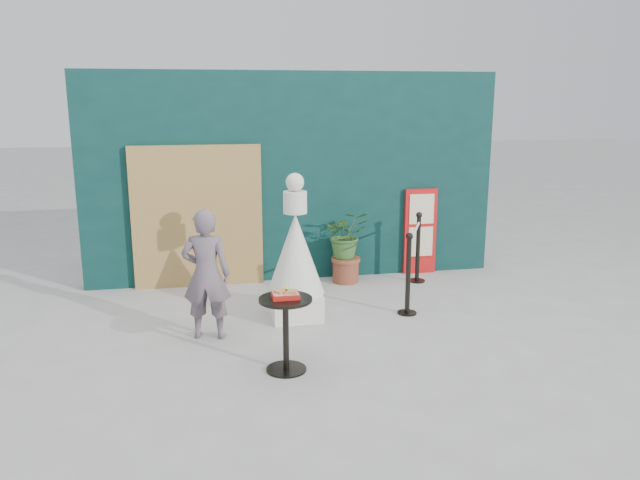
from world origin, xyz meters
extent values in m
plane|color=#ADAAA5|center=(0.00, 0.00, 0.00)|extent=(60.00, 60.00, 0.00)
cube|color=#0A2D2A|center=(0.00, 3.15, 1.50)|extent=(6.00, 0.30, 3.00)
cube|color=tan|center=(-1.40, 2.94, 1.00)|extent=(1.80, 0.08, 2.00)
imported|color=#64565F|center=(-1.33, 0.92, 0.73)|extent=(0.59, 0.45, 1.47)
cube|color=red|center=(1.90, 2.96, 0.65)|extent=(0.50, 0.06, 1.30)
cube|color=beige|center=(1.90, 2.92, 1.00)|extent=(0.38, 0.02, 0.45)
cube|color=beige|center=(1.90, 2.92, 0.50)|extent=(0.38, 0.02, 0.45)
cube|color=red|center=(1.90, 2.92, 0.15)|extent=(0.38, 0.02, 0.18)
cube|color=white|center=(-0.27, 1.37, 0.16)|extent=(0.60, 0.60, 0.32)
cone|color=white|center=(-0.27, 1.37, 0.81)|extent=(0.69, 0.69, 0.97)
cylinder|color=silver|center=(-0.27, 1.37, 1.43)|extent=(0.28, 0.28, 0.26)
sphere|color=white|center=(-0.27, 1.37, 1.67)|extent=(0.22, 0.22, 0.22)
cylinder|color=black|center=(-0.60, -0.11, 0.01)|extent=(0.40, 0.40, 0.02)
cylinder|color=black|center=(-0.60, -0.11, 0.36)|extent=(0.06, 0.06, 0.72)
cylinder|color=black|center=(-0.60, -0.11, 0.73)|extent=(0.52, 0.52, 0.03)
cube|color=red|center=(-0.60, -0.11, 0.78)|extent=(0.26, 0.19, 0.05)
cube|color=red|center=(-0.60, -0.11, 0.80)|extent=(0.24, 0.17, 0.00)
cube|color=#E0A552|center=(-0.64, -0.10, 0.82)|extent=(0.15, 0.14, 0.02)
cube|color=#DFA051|center=(-0.55, -0.13, 0.82)|extent=(0.13, 0.13, 0.02)
cone|color=#FFE343|center=(-0.58, -0.06, 0.83)|extent=(0.06, 0.06, 0.06)
cylinder|color=brown|center=(0.68, 2.71, 0.16)|extent=(0.38, 0.38, 0.31)
cylinder|color=brown|center=(0.68, 2.71, 0.34)|extent=(0.42, 0.42, 0.05)
imported|color=#356029|center=(0.68, 2.71, 0.71)|extent=(0.62, 0.54, 0.69)
cylinder|color=black|center=(1.11, 1.22, 0.01)|extent=(0.24, 0.24, 0.02)
cylinder|color=black|center=(1.11, 1.22, 0.48)|extent=(0.06, 0.06, 0.96)
sphere|color=black|center=(1.11, 1.22, 0.99)|extent=(0.09, 0.09, 0.09)
cylinder|color=black|center=(1.71, 2.52, 0.01)|extent=(0.24, 0.24, 0.02)
cylinder|color=black|center=(1.71, 2.52, 0.48)|extent=(0.06, 0.06, 0.96)
sphere|color=black|center=(1.71, 2.52, 0.99)|extent=(0.09, 0.09, 0.09)
cylinder|color=silver|center=(1.41, 1.87, 0.88)|extent=(0.63, 1.31, 0.03)
camera|label=1|loc=(-1.40, -5.79, 2.65)|focal=35.00mm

